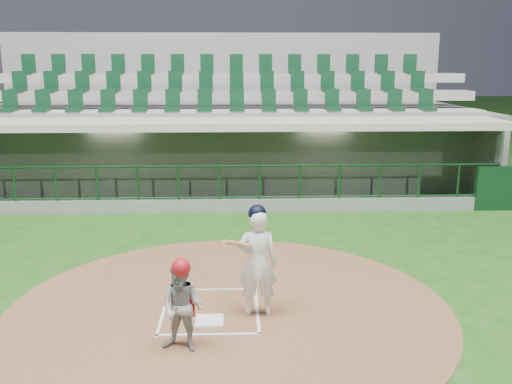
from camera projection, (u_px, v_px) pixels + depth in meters
ground at (211, 303)px, 9.46m from camera, size 120.00×120.00×0.00m
dirt_circle at (229, 308)px, 9.28m from camera, size 7.20×7.20×0.01m
home_plate at (210, 320)px, 8.78m from camera, size 0.43×0.43×0.02m
batter_box_chalk at (211, 310)px, 9.17m from camera, size 1.55×1.80×0.01m
dugout_structure at (228, 164)px, 16.88m from camera, size 16.40×3.70×3.00m
seating_deck at (222, 136)px, 19.78m from camera, size 17.00×6.72×5.15m
batter at (257, 261)px, 8.83m from camera, size 0.85×0.85×1.79m
catcher at (182, 306)px, 7.77m from camera, size 0.72×0.63×1.33m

